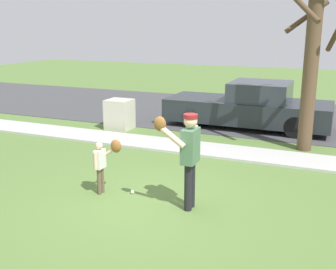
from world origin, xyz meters
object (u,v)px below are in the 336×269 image
(person_adult, at_px, (188,151))
(person_child, at_px, (104,159))
(street_tree_near, at_px, (312,54))
(baseball, at_px, (132,192))
(utility_cabinet, at_px, (120,114))
(parked_pickup_dark, at_px, (250,107))

(person_adult, distance_m, person_child, 1.78)
(person_child, distance_m, street_tree_near, 5.98)
(person_child, xyz_separation_m, street_tree_near, (3.33, 4.62, 1.81))
(person_child, bearing_deg, person_adult, -1.75)
(person_child, bearing_deg, baseball, 18.09)
(person_adult, xyz_separation_m, utility_cabinet, (-4.09, 4.80, -0.61))
(utility_cabinet, bearing_deg, parked_pickup_dark, 25.69)
(utility_cabinet, xyz_separation_m, street_tree_near, (5.68, -0.15, 2.04))
(person_adult, xyz_separation_m, baseball, (-1.22, 0.21, -1.05))
(utility_cabinet, distance_m, parked_pickup_dark, 4.20)
(person_child, bearing_deg, parked_pickup_dark, 77.10)
(baseball, bearing_deg, parked_pickup_dark, 81.86)
(person_child, height_order, baseball, person_child)
(person_adult, height_order, utility_cabinet, person_adult)
(street_tree_near, bearing_deg, person_child, -125.79)
(baseball, relative_size, street_tree_near, 0.02)
(baseball, xyz_separation_m, street_tree_near, (2.82, 4.45, 2.48))
(street_tree_near, bearing_deg, parked_pickup_dark, 134.00)
(person_child, distance_m, parked_pickup_dark, 6.74)
(person_child, height_order, parked_pickup_dark, parked_pickup_dark)
(person_child, xyz_separation_m, baseball, (0.51, 0.17, -0.66))
(person_child, relative_size, street_tree_near, 0.23)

